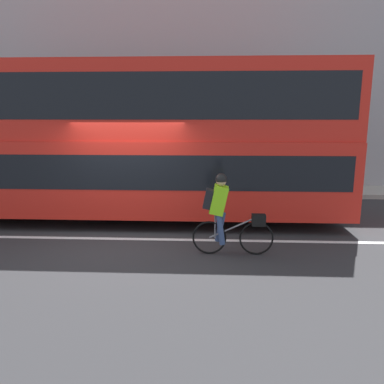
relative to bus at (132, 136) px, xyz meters
The scene contains 7 objects.
ground_plane 2.64m from the bus, 84.87° to the right, with size 80.00×80.00×0.00m, color #2D2D30.
road_center_line 2.70m from the bus, 85.18° to the right, with size 50.00×0.14×0.01m, color silver.
sidewalk_curb 4.04m from the bus, 87.70° to the left, with size 60.00×1.68×0.14m.
building_facade 4.92m from the bus, 88.21° to the left, with size 60.00×0.30×8.46m.
bus is the anchor object (origin of this frame).
cyclist_on_bike 3.55m from the bus, 47.66° to the right, with size 1.56×0.32×1.59m.
street_sign_post 3.60m from the bus, 71.88° to the left, with size 0.36×0.09×2.52m.
Camera 1 is at (1.81, -7.81, 2.65)m, focal length 35.00 mm.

